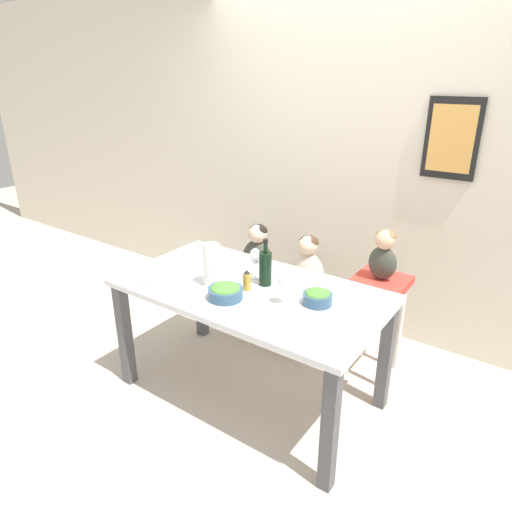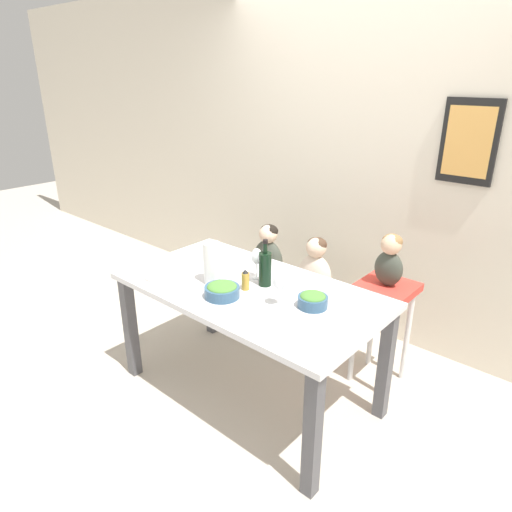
{
  "view_description": "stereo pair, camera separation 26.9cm",
  "coord_description": "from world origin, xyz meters",
  "px_view_note": "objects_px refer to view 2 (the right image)",
  "views": [
    {
      "loc": [
        1.44,
        -1.97,
        1.95
      ],
      "look_at": [
        0.0,
        0.06,
        0.95
      ],
      "focal_mm": 32.0,
      "sensor_mm": 36.0,
      "label": 1
    },
    {
      "loc": [
        1.65,
        -1.81,
        1.95
      ],
      "look_at": [
        0.0,
        0.06,
        0.95
      ],
      "focal_mm": 32.0,
      "sensor_mm": 36.0,
      "label": 2
    }
  ],
  "objects_px": {
    "chair_right_highchair": "(384,307)",
    "paper_towel_roll": "(212,263)",
    "salad_bowl_large": "(222,290)",
    "dinner_plate_front_left": "(162,276)",
    "wine_bottle": "(265,268)",
    "person_child_left": "(268,253)",
    "chair_far_center": "(313,304)",
    "person_baby_right": "(390,257)",
    "chair_far_left": "(268,287)",
    "wine_glass_far": "(257,257)",
    "person_child_center": "(315,268)",
    "dinner_plate_back_left": "(227,258)",
    "wine_glass_near": "(279,283)",
    "salad_bowl_small": "(313,300)"
  },
  "relations": [
    {
      "from": "chair_right_highchair",
      "to": "paper_towel_roll",
      "type": "relative_size",
      "value": 2.74
    },
    {
      "from": "chair_right_highchair",
      "to": "salad_bowl_large",
      "type": "relative_size",
      "value": 3.54
    },
    {
      "from": "dinner_plate_front_left",
      "to": "wine_bottle",
      "type": "bearing_deg",
      "value": 30.66
    },
    {
      "from": "person_child_left",
      "to": "wine_bottle",
      "type": "distance_m",
      "value": 0.78
    },
    {
      "from": "chair_far_center",
      "to": "person_baby_right",
      "type": "bearing_deg",
      "value": 0.14
    },
    {
      "from": "chair_far_center",
      "to": "dinner_plate_front_left",
      "type": "bearing_deg",
      "value": -119.6
    },
    {
      "from": "chair_far_left",
      "to": "person_baby_right",
      "type": "height_order",
      "value": "person_baby_right"
    },
    {
      "from": "wine_bottle",
      "to": "salad_bowl_large",
      "type": "distance_m",
      "value": 0.3
    },
    {
      "from": "wine_bottle",
      "to": "wine_glass_far",
      "type": "height_order",
      "value": "wine_bottle"
    },
    {
      "from": "person_child_center",
      "to": "chair_far_left",
      "type": "bearing_deg",
      "value": -179.88
    },
    {
      "from": "dinner_plate_back_left",
      "to": "wine_glass_near",
      "type": "bearing_deg",
      "value": -23.3
    },
    {
      "from": "salad_bowl_large",
      "to": "salad_bowl_small",
      "type": "bearing_deg",
      "value": 27.89
    },
    {
      "from": "person_child_center",
      "to": "person_baby_right",
      "type": "relative_size",
      "value": 1.32
    },
    {
      "from": "wine_bottle",
      "to": "paper_towel_roll",
      "type": "height_order",
      "value": "wine_bottle"
    },
    {
      "from": "wine_glass_far",
      "to": "person_child_center",
      "type": "bearing_deg",
      "value": 83.04
    },
    {
      "from": "person_child_left",
      "to": "wine_glass_far",
      "type": "bearing_deg",
      "value": -56.39
    },
    {
      "from": "salad_bowl_large",
      "to": "salad_bowl_small",
      "type": "xyz_separation_m",
      "value": [
        0.45,
        0.24,
        -0.0
      ]
    },
    {
      "from": "person_child_center",
      "to": "wine_glass_near",
      "type": "bearing_deg",
      "value": -70.45
    },
    {
      "from": "chair_far_center",
      "to": "wine_bottle",
      "type": "bearing_deg",
      "value": -86.39
    },
    {
      "from": "person_baby_right",
      "to": "dinner_plate_back_left",
      "type": "distance_m",
      "value": 1.07
    },
    {
      "from": "salad_bowl_large",
      "to": "dinner_plate_front_left",
      "type": "distance_m",
      "value": 0.49
    },
    {
      "from": "person_child_center",
      "to": "wine_bottle",
      "type": "xyz_separation_m",
      "value": [
        0.04,
        -0.59,
        0.2
      ]
    },
    {
      "from": "wine_glass_near",
      "to": "chair_right_highchair",
      "type": "bearing_deg",
      "value": 69.53
    },
    {
      "from": "chair_right_highchair",
      "to": "person_child_left",
      "type": "xyz_separation_m",
      "value": [
        -0.97,
        0.0,
        0.12
      ]
    },
    {
      "from": "paper_towel_roll",
      "to": "wine_glass_near",
      "type": "xyz_separation_m",
      "value": [
        0.48,
        0.04,
        0.01
      ]
    },
    {
      "from": "person_child_left",
      "to": "chair_right_highchair",
      "type": "bearing_deg",
      "value": -0.05
    },
    {
      "from": "person_child_left",
      "to": "person_baby_right",
      "type": "relative_size",
      "value": 1.32
    },
    {
      "from": "chair_far_left",
      "to": "chair_far_center",
      "type": "xyz_separation_m",
      "value": [
        0.43,
        0.0,
        0.0
      ]
    },
    {
      "from": "person_child_left",
      "to": "person_baby_right",
      "type": "height_order",
      "value": "person_baby_right"
    },
    {
      "from": "person_baby_right",
      "to": "wine_bottle",
      "type": "xyz_separation_m",
      "value": [
        -0.5,
        -0.59,
        -0.02
      ]
    },
    {
      "from": "chair_far_center",
      "to": "wine_glass_near",
      "type": "xyz_separation_m",
      "value": [
        0.26,
        -0.74,
        0.52
      ]
    },
    {
      "from": "dinner_plate_back_left",
      "to": "chair_far_left",
      "type": "bearing_deg",
      "value": 90.62
    },
    {
      "from": "dinner_plate_back_left",
      "to": "salad_bowl_large",
      "type": "bearing_deg",
      "value": -48.22
    },
    {
      "from": "chair_far_left",
      "to": "chair_right_highchair",
      "type": "bearing_deg",
      "value": -0.0
    },
    {
      "from": "wine_bottle",
      "to": "dinner_plate_back_left",
      "type": "xyz_separation_m",
      "value": [
        -0.47,
        0.15,
        -0.11
      ]
    },
    {
      "from": "chair_far_left",
      "to": "wine_bottle",
      "type": "height_order",
      "value": "wine_bottle"
    },
    {
      "from": "chair_far_left",
      "to": "person_baby_right",
      "type": "bearing_deg",
      "value": 0.08
    },
    {
      "from": "chair_right_highchair",
      "to": "salad_bowl_small",
      "type": "distance_m",
      "value": 0.69
    },
    {
      "from": "chair_far_left",
      "to": "dinner_plate_back_left",
      "type": "distance_m",
      "value": 0.59
    },
    {
      "from": "person_child_left",
      "to": "person_baby_right",
      "type": "xyz_separation_m",
      "value": [
        0.97,
        0.0,
        0.22
      ]
    },
    {
      "from": "chair_far_center",
      "to": "dinner_plate_back_left",
      "type": "distance_m",
      "value": 0.73
    },
    {
      "from": "chair_far_left",
      "to": "person_child_center",
      "type": "relative_size",
      "value": 1.02
    },
    {
      "from": "person_child_left",
      "to": "salad_bowl_large",
      "type": "height_order",
      "value": "person_child_left"
    },
    {
      "from": "wine_bottle",
      "to": "wine_glass_far",
      "type": "xyz_separation_m",
      "value": [
        -0.1,
        0.04,
        0.03
      ]
    },
    {
      "from": "person_child_left",
      "to": "wine_bottle",
      "type": "relative_size",
      "value": 1.54
    },
    {
      "from": "salad_bowl_small",
      "to": "chair_far_center",
      "type": "bearing_deg",
      "value": 123.03
    },
    {
      "from": "person_baby_right",
      "to": "dinner_plate_front_left",
      "type": "bearing_deg",
      "value": -138.98
    },
    {
      "from": "wine_glass_far",
      "to": "salad_bowl_large",
      "type": "relative_size",
      "value": 0.97
    },
    {
      "from": "salad_bowl_large",
      "to": "dinner_plate_back_left",
      "type": "height_order",
      "value": "salad_bowl_large"
    },
    {
      "from": "person_child_center",
      "to": "salad_bowl_large",
      "type": "xyz_separation_m",
      "value": [
        -0.04,
        -0.87,
        0.13
      ]
    }
  ]
}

